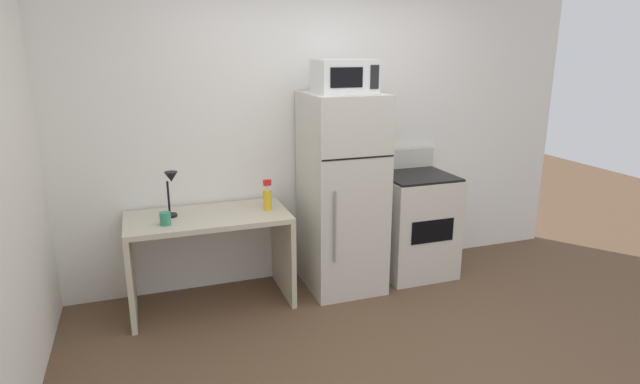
{
  "coord_description": "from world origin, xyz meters",
  "views": [
    {
      "loc": [
        -1.45,
        -2.57,
        1.99
      ],
      "look_at": [
        -0.16,
        1.1,
        0.91
      ],
      "focal_mm": 29.13,
      "sensor_mm": 36.0,
      "label": 1
    }
  ],
  "objects": [
    {
      "name": "microwave",
      "position": [
        0.1,
        1.28,
        1.78
      ],
      "size": [
        0.46,
        0.35,
        0.26
      ],
      "color": "silver",
      "rests_on": "refrigerator"
    },
    {
      "name": "desk_lamp",
      "position": [
        -1.26,
        1.36,
        0.99
      ],
      "size": [
        0.14,
        0.12,
        0.35
      ],
      "color": "black",
      "rests_on": "desk"
    },
    {
      "name": "oven_range",
      "position": [
        0.83,
        1.33,
        0.47
      ],
      "size": [
        0.63,
        0.61,
        1.1
      ],
      "color": "beige",
      "rests_on": "ground"
    },
    {
      "name": "refrigerator",
      "position": [
        0.1,
        1.3,
        0.83
      ],
      "size": [
        0.6,
        0.68,
        1.65
      ],
      "color": "beige",
      "rests_on": "ground"
    },
    {
      "name": "desk",
      "position": [
        -1.01,
        1.31,
        0.53
      ],
      "size": [
        1.24,
        0.63,
        0.75
      ],
      "color": "beige",
      "rests_on": "ground"
    },
    {
      "name": "coffee_mug",
      "position": [
        -1.33,
        1.18,
        0.8
      ],
      "size": [
        0.08,
        0.08,
        0.09
      ],
      "primitive_type": "cylinder",
      "color": "#338C66",
      "rests_on": "desk"
    },
    {
      "name": "wall_back_white",
      "position": [
        0.0,
        1.7,
        1.3
      ],
      "size": [
        5.0,
        0.1,
        2.6
      ],
      "primitive_type": "cube",
      "color": "white",
      "rests_on": "ground"
    },
    {
      "name": "spray_bottle",
      "position": [
        -0.54,
        1.29,
        0.85
      ],
      "size": [
        0.06,
        0.06,
        0.25
      ],
      "color": "yellow",
      "rests_on": "desk"
    },
    {
      "name": "ground_plane",
      "position": [
        0.0,
        0.0,
        0.0
      ],
      "size": [
        12.0,
        12.0,
        0.0
      ],
      "primitive_type": "plane",
      "color": "brown"
    }
  ]
}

